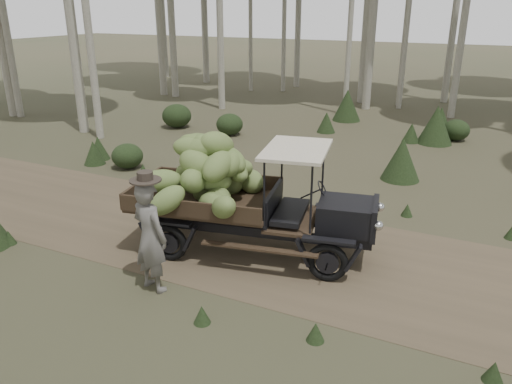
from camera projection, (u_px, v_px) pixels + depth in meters
ground at (302, 254)px, 9.74m from camera, size 120.00×120.00×0.00m
dirt_track at (302, 254)px, 9.73m from camera, size 70.00×4.00×0.01m
banana_truck at (228, 182)px, 9.48m from camera, size 4.93×2.79×2.44m
farmer at (150, 235)px, 8.23m from camera, size 0.79×0.62×2.11m
undergrowth at (388, 224)px, 9.81m from camera, size 20.56×24.83×1.33m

